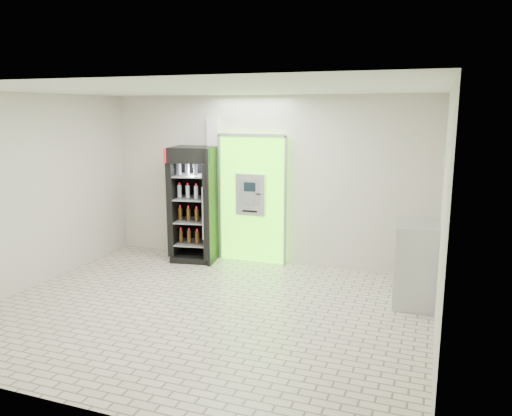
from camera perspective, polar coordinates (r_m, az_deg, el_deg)
The scene contains 7 objects.
ground at distance 7.13m, azimuth -5.76°, elevation -11.54°, with size 6.00×6.00×0.00m, color #BEAF9E.
room_shell at distance 6.64m, azimuth -6.07°, elevation 3.29°, with size 6.00×6.00×6.00m.
atm_assembly at distance 9.01m, azimuth -0.37°, elevation 1.13°, with size 1.30×0.24×2.33m.
pillar at distance 9.32m, azimuth -4.80°, elevation 2.24°, with size 0.22×0.11×2.60m.
beverage_cooler at distance 9.21m, azimuth -6.95°, elevation 0.22°, with size 0.89×0.84×2.09m.
steel_cabinet at distance 7.53m, azimuth 17.73°, elevation -6.00°, with size 0.67×0.93×1.18m.
exit_sign at distance 7.32m, azimuth 20.78°, elevation 5.57°, with size 0.02×0.22×0.26m.
Camera 1 is at (2.90, -5.90, 2.75)m, focal length 35.00 mm.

